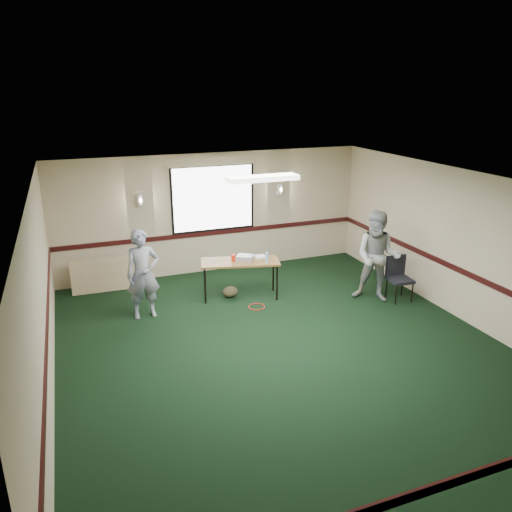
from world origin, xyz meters
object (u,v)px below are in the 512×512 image
object	(u,v)px
folding_table	(240,264)
person_right	(377,257)
person_left	(143,274)
conference_chair	(398,274)
projector	(245,258)

from	to	relation	value
folding_table	person_right	bearing A→B (deg)	-9.78
person_left	person_right	bearing A→B (deg)	-13.75
folding_table	person_right	distance (m)	2.70
conference_chair	person_left	xyz separation A→B (m)	(-4.86, 0.98, 0.32)
person_left	person_right	xyz separation A→B (m)	(4.40, -0.88, 0.08)
folding_table	projector	world-z (taller)	projector
folding_table	person_left	distance (m)	1.96
projector	conference_chair	distance (m)	3.07
projector	person_right	size ratio (longest dim) A/B	0.17
conference_chair	person_left	size ratio (longest dim) A/B	0.53
person_left	projector	bearing A→B (deg)	3.66
projector	person_left	distance (m)	2.06
conference_chair	person_right	bearing A→B (deg)	172.21
conference_chair	folding_table	bearing A→B (deg)	162.00
projector	person_right	bearing A→B (deg)	4.79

